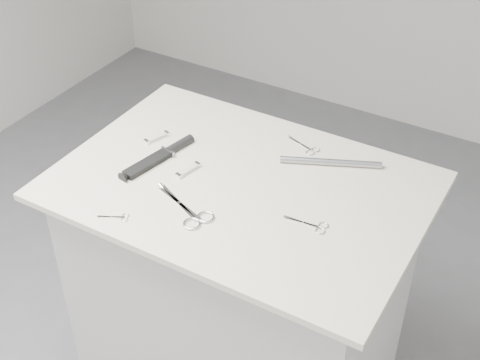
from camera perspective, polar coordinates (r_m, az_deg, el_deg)
The scene contains 10 objects.
plinth at distance 2.14m, azimuth 0.02°, elevation -10.30°, with size 0.90×0.60×0.90m, color #B9B9B7.
display_board at distance 1.83m, azimuth 0.03°, elevation -0.51°, with size 1.00×0.70×0.02m, color beige.
large_shears at distance 1.72m, azimuth -4.15°, elevation -2.91°, with size 0.20×0.12×0.01m.
embroidery_scissors_a at distance 1.69m, azimuth 6.28°, elevation -3.89°, with size 0.12×0.05×0.00m.
embroidery_scissors_b at distance 1.97m, azimuth 5.76°, elevation 2.74°, with size 0.12×0.06×0.00m.
tiny_scissors at distance 1.74m, azimuth -10.38°, elevation -3.14°, with size 0.08×0.05×0.00m.
sheathed_knife at distance 1.93m, azimuth -6.65°, elevation 2.15°, with size 0.09×0.25×0.03m.
pocket_knife_a at distance 2.01m, azimuth -7.12°, elevation 3.60°, with size 0.04×0.08×0.01m.
pocket_knife_b at distance 1.87m, azimuth -4.45°, elevation 0.85°, with size 0.04×0.09×0.01m.
metal_rail at distance 1.90m, azimuth 7.73°, elevation 1.52°, with size 0.02×0.02×0.29m, color gray.
Camera 1 is at (0.73, -1.25, 2.03)m, focal length 50.00 mm.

